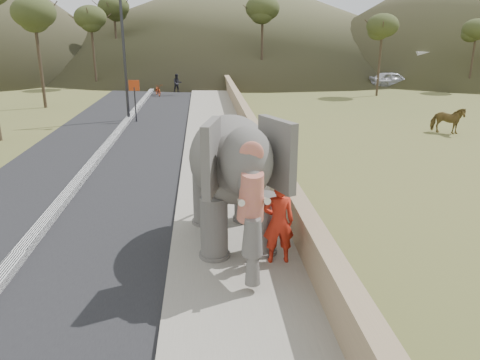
% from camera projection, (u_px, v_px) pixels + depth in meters
% --- Properties ---
extents(ground, '(160.00, 160.00, 0.00)m').
position_uv_depth(ground, '(234.00, 260.00, 10.92)').
color(ground, olive).
rests_on(ground, ground).
extents(road, '(7.00, 120.00, 0.03)m').
position_uv_depth(road, '(102.00, 155.00, 20.02)').
color(road, black).
rests_on(road, ground).
extents(median, '(0.35, 120.00, 0.22)m').
position_uv_depth(median, '(102.00, 153.00, 19.99)').
color(median, black).
rests_on(median, ground).
extents(walkway, '(3.00, 120.00, 0.15)m').
position_uv_depth(walkway, '(218.00, 151.00, 20.39)').
color(walkway, '#9E9687').
rests_on(walkway, ground).
extents(parapet, '(0.30, 120.00, 1.10)m').
position_uv_depth(parapet, '(256.00, 140.00, 20.37)').
color(parapet, tan).
rests_on(parapet, ground).
extents(lamppost, '(1.76, 0.36, 8.00)m').
position_uv_depth(lamppost, '(128.00, 35.00, 26.23)').
color(lamppost, '#2A292D').
rests_on(lamppost, ground).
extents(signboard, '(0.60, 0.08, 2.40)m').
position_uv_depth(signboard, '(135.00, 94.00, 26.78)').
color(signboard, '#2D2D33').
rests_on(signboard, ground).
extents(cow, '(1.79, 1.51, 1.39)m').
position_uv_depth(cow, '(447.00, 120.00, 24.01)').
color(cow, brown).
rests_on(cow, ground).
extents(distant_car, '(4.32, 1.96, 1.44)m').
position_uv_depth(distant_car, '(392.00, 79.00, 43.51)').
color(distant_car, '#B0B0B7').
rests_on(distant_car, ground).
extents(bus_white, '(11.24, 3.97, 3.10)m').
position_uv_depth(bus_white, '(469.00, 68.00, 46.26)').
color(bus_white, silver).
rests_on(bus_white, ground).
extents(hill_far, '(80.00, 80.00, 14.00)m').
position_uv_depth(hill_far, '(235.00, 18.00, 75.58)').
color(hill_far, brown).
rests_on(hill_far, ground).
extents(elephant_and_man, '(2.64, 4.64, 3.23)m').
position_uv_depth(elephant_and_man, '(232.00, 176.00, 11.28)').
color(elephant_and_man, slate).
rests_on(elephant_and_man, ground).
extents(motorcyclist, '(2.54, 1.86, 1.75)m').
position_uv_depth(motorcyclist, '(165.00, 87.00, 37.97)').
color(motorcyclist, maroon).
rests_on(motorcyclist, ground).
extents(trees, '(48.48, 42.71, 9.20)m').
position_uv_depth(trees, '(195.00, 45.00, 36.30)').
color(trees, '#473828').
rests_on(trees, ground).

